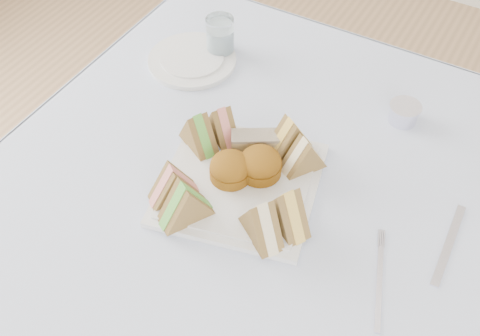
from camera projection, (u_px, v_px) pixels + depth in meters
The scene contains 19 objects.
table at pixel (262, 287), 1.40m from camera, with size 0.90×0.90×0.74m, color brown.
tablecloth at pixel (268, 184), 1.12m from camera, with size 1.02×1.02×0.01m, color silver.
serving_plate at pixel (240, 184), 1.11m from camera, with size 0.28×0.28×0.01m, color silver.
sandwich_fl_a at pixel (173, 182), 1.05m from camera, with size 0.09×0.04×0.08m, color brown, non-canonical shape.
sandwich_fl_b at pixel (185, 201), 1.02m from camera, with size 0.10×0.04×0.09m, color brown, non-canonical shape.
sandwich_fr_a at pixel (287, 208), 1.01m from camera, with size 0.10×0.04×0.08m, color brown, non-canonical shape.
sandwich_fr_b at pixel (261, 219), 0.99m from camera, with size 0.09×0.04×0.08m, color brown, non-canonical shape.
sandwich_bl_a at pixel (198, 130), 1.13m from camera, with size 0.09×0.04×0.08m, color brown, non-canonical shape.
sandwich_bl_b at pixel (222, 123), 1.15m from camera, with size 0.08×0.04×0.08m, color brown, non-canonical shape.
sandwich_br_a at pixel (304, 154), 1.10m from camera, with size 0.09×0.04×0.08m, color brown, non-canonical shape.
sandwich_br_b at pixel (290, 135), 1.12m from camera, with size 0.09×0.04×0.08m, color brown, non-canonical shape.
scone_left at pixel (230, 168), 1.09m from camera, with size 0.08×0.08×0.05m, color brown.
scone_right at pixel (260, 164), 1.09m from camera, with size 0.08×0.08×0.05m, color brown.
pastry_slice at pixel (255, 142), 1.14m from camera, with size 0.09×0.04×0.04m, color tan.
side_plate at pixel (192, 60), 1.35m from camera, with size 0.20×0.20×0.01m, color silver.
water_glass at pixel (220, 36), 1.34m from camera, with size 0.06×0.06×0.09m, color white.
tea_strainer at pixel (404, 114), 1.21m from camera, with size 0.07×0.07×0.04m, color silver.
knife at pixel (449, 244), 1.02m from camera, with size 0.01×0.18×0.00m, color silver.
fork at pixel (379, 288), 0.97m from camera, with size 0.01×0.16×0.00m, color silver.
Camera 1 is at (0.31, -0.65, 1.60)m, focal length 45.00 mm.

